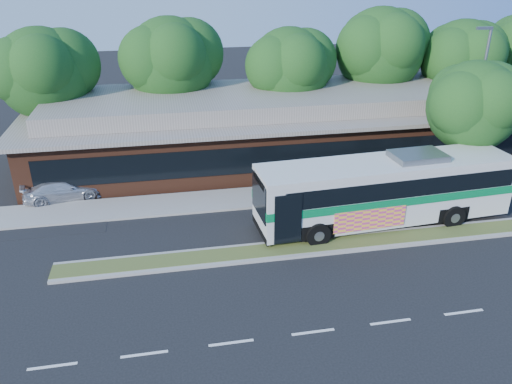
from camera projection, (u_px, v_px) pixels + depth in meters
ground at (344, 252)px, 23.04m from camera, size 120.00×120.00×0.00m
median_strip at (340, 244)px, 23.54m from camera, size 26.00×1.10×0.15m
sidewalk at (306, 193)px, 28.71m from camera, size 44.00×2.60×0.12m
plaza_building at (280, 125)px, 33.70m from camera, size 33.20×11.20×4.45m
lamp_post at (476, 104)px, 27.92m from camera, size 0.93×0.18×9.07m
tree_bg_a at (50, 71)px, 31.56m from camera, size 6.47×5.80×8.63m
tree_bg_b at (176, 59)px, 33.70m from camera, size 6.69×6.00×9.00m
tree_bg_c at (294, 66)px, 34.38m from camera, size 6.24×5.60×8.26m
tree_bg_d at (385, 48)px, 36.13m from camera, size 6.91×6.20×9.37m
tree_bg_e at (466, 58)px, 36.53m from camera, size 6.47×5.80×8.50m
transit_bus at (386, 186)px, 24.81m from camera, size 13.13×3.63×3.65m
sedan at (63, 189)px, 27.90m from camera, size 4.54×2.55×1.24m
sidewalk_tree at (478, 103)px, 27.33m from camera, size 5.53×4.96×7.47m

